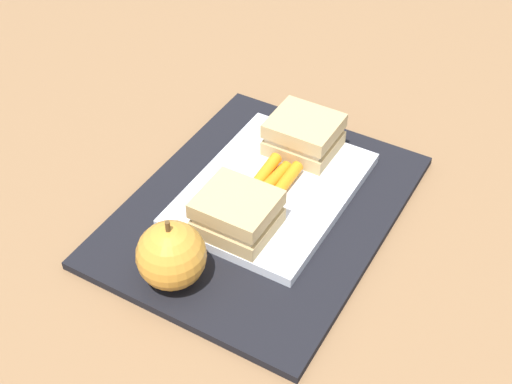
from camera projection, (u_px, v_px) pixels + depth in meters
ground_plane at (261, 212)px, 0.81m from camera, size 2.40×2.40×0.00m
lunchbag_mat at (261, 209)px, 0.80m from camera, size 0.36×0.28×0.01m
food_tray at (272, 190)px, 0.81m from camera, size 0.23×0.17×0.01m
sandwich_half_left at (304, 135)px, 0.84m from camera, size 0.07×0.08×0.04m
sandwich_half_right at (237, 213)px, 0.74m from camera, size 0.07×0.08×0.04m
carrot_sticks_bundle at (272, 182)px, 0.80m from camera, size 0.08×0.04×0.02m
apple at (171, 255)px, 0.70m from camera, size 0.07×0.07×0.08m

